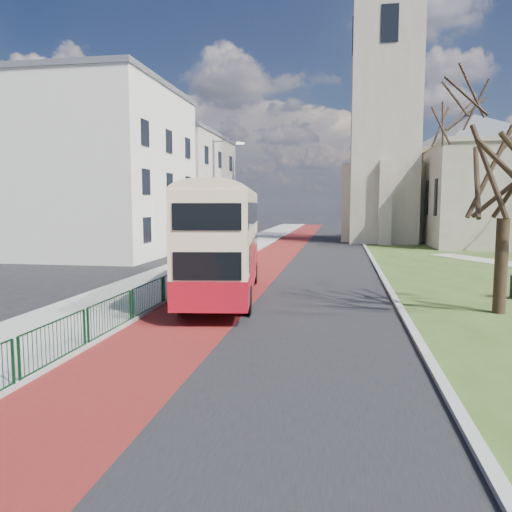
# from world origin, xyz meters

# --- Properties ---
(ground) EXTENTS (160.00, 160.00, 0.00)m
(ground) POSITION_xyz_m (0.00, 0.00, 0.00)
(ground) COLOR black
(ground) RESTS_ON ground
(road_carriageway) EXTENTS (9.00, 120.00, 0.01)m
(road_carriageway) POSITION_xyz_m (1.50, 20.00, 0.01)
(road_carriageway) COLOR black
(road_carriageway) RESTS_ON ground
(bus_lane) EXTENTS (3.40, 120.00, 0.01)m
(bus_lane) POSITION_xyz_m (-1.20, 20.00, 0.01)
(bus_lane) COLOR #591414
(bus_lane) RESTS_ON ground
(pavement_west) EXTENTS (4.00, 120.00, 0.12)m
(pavement_west) POSITION_xyz_m (-5.00, 20.00, 0.06)
(pavement_west) COLOR gray
(pavement_west) RESTS_ON ground
(kerb_west) EXTENTS (0.25, 120.00, 0.13)m
(kerb_west) POSITION_xyz_m (-3.00, 20.00, 0.07)
(kerb_west) COLOR #999993
(kerb_west) RESTS_ON ground
(kerb_east) EXTENTS (0.25, 80.00, 0.13)m
(kerb_east) POSITION_xyz_m (6.10, 22.00, 0.07)
(kerb_east) COLOR #999993
(kerb_east) RESTS_ON ground
(pedestrian_railing) EXTENTS (0.07, 24.00, 1.12)m
(pedestrian_railing) POSITION_xyz_m (-2.95, 4.00, 0.55)
(pedestrian_railing) COLOR #0C3418
(pedestrian_railing) RESTS_ON ground
(gothic_church) EXTENTS (16.38, 18.00, 40.00)m
(gothic_church) POSITION_xyz_m (12.56, 38.00, 13.13)
(gothic_church) COLOR gray
(gothic_church) RESTS_ON ground
(street_block_near) EXTENTS (10.30, 14.30, 13.00)m
(street_block_near) POSITION_xyz_m (-14.00, 22.00, 6.51)
(street_block_near) COLOR silver
(street_block_near) RESTS_ON ground
(street_block_far) EXTENTS (10.30, 16.30, 11.50)m
(street_block_far) POSITION_xyz_m (-14.00, 38.00, 5.76)
(street_block_far) COLOR #BAAF9D
(street_block_far) RESTS_ON ground
(streetlamp) EXTENTS (2.13, 0.18, 8.00)m
(streetlamp) POSITION_xyz_m (-4.35, 18.00, 4.59)
(streetlamp) COLOR gray
(streetlamp) RESTS_ON pavement_west
(bus) EXTENTS (4.01, 11.18, 4.57)m
(bus) POSITION_xyz_m (-0.97, 5.90, 2.61)
(bus) COLOR #A70F1C
(bus) RESTS_ON ground
(winter_tree_near) EXTENTS (7.09, 7.09, 8.77)m
(winter_tree_near) POSITION_xyz_m (9.52, 4.35, 6.11)
(winter_tree_near) COLOR #322419
(winter_tree_near) RESTS_ON grass_green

